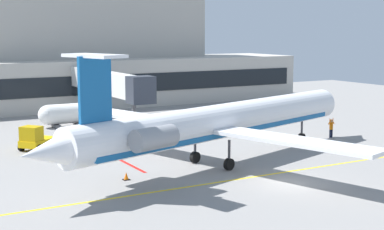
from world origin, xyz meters
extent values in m
cube|color=gray|center=(0.00, 0.00, -0.05)|extent=(120.00, 120.00, 0.10)
cube|color=yellow|center=(0.00, 2.46, 0.00)|extent=(108.00, 0.24, 0.01)
cube|color=red|center=(-7.37, 11.28, 0.00)|extent=(0.30, 8.00, 0.01)
cube|color=#B7B2A8|center=(-0.75, 45.97, 3.19)|extent=(67.67, 11.95, 6.39)
cube|color=#A8A49A|center=(2.63, 48.96, 12.27)|extent=(34.50, 8.36, 11.77)
cube|color=black|center=(-0.75, 39.95, 3.35)|extent=(64.96, 0.12, 2.44)
cube|color=silver|center=(-1.72, 30.68, 4.60)|extent=(1.40, 18.65, 2.40)
cube|color=#2D333D|center=(-1.72, 20.45, 4.60)|extent=(2.40, 2.00, 2.64)
cylinder|color=#4C4C51|center=(-1.72, 38.50, 1.70)|extent=(0.44, 0.44, 3.40)
cylinder|color=#4C4C51|center=(-1.72, 22.15, 1.70)|extent=(0.44, 0.44, 3.40)
cylinder|color=white|center=(-0.74, 7.06, 3.37)|extent=(28.76, 11.37, 2.64)
cube|color=#145999|center=(-0.74, 7.06, 2.65)|extent=(25.89, 10.23, 0.48)
cone|color=white|center=(14.12, 11.77, 3.37)|extent=(3.55, 3.34, 2.59)
cone|color=white|center=(-15.86, 2.28, 3.37)|extent=(3.95, 3.17, 2.24)
cube|color=white|center=(-4.46, 13.66, 2.97)|extent=(6.10, 12.40, 0.28)
cube|color=white|center=(0.01, -0.48, 2.97)|extent=(6.10, 12.40, 0.28)
cylinder|color=gray|center=(-10.32, 6.21, 3.57)|extent=(3.46, 2.34, 1.45)
cylinder|color=gray|center=(-9.06, 2.24, 3.57)|extent=(3.46, 2.34, 1.45)
cube|color=#145999|center=(-12.49, 3.34, 6.73)|extent=(2.34, 0.95, 4.07)
cube|color=white|center=(-12.49, 3.34, 8.76)|extent=(3.04, 4.58, 0.20)
cylinder|color=#3F3F44|center=(9.89, 10.43, 1.48)|extent=(0.20, 0.20, 1.60)
cylinder|color=black|center=(9.89, 10.43, 0.45)|extent=(0.96, 0.61, 0.90)
cylinder|color=#3F3F44|center=(-2.66, 8.25, 1.48)|extent=(0.20, 0.20, 1.60)
cylinder|color=black|center=(-2.66, 8.25, 0.45)|extent=(0.96, 0.61, 0.90)
cylinder|color=#3F3F44|center=(-1.62, 4.98, 1.48)|extent=(0.20, 0.20, 1.60)
cylinder|color=black|center=(-1.62, 4.98, 0.45)|extent=(0.96, 0.61, 0.90)
cube|color=#E5B20C|center=(-12.01, 19.49, 0.64)|extent=(3.62, 3.43, 0.59)
cube|color=#C3970A|center=(-12.70, 18.93, 1.55)|extent=(2.03, 2.08, 1.23)
cylinder|color=black|center=(-12.29, 18.07, 0.35)|extent=(0.72, 0.66, 0.70)
cylinder|color=black|center=(-13.45, 19.50, 0.35)|extent=(0.72, 0.66, 0.70)
cylinder|color=black|center=(-10.57, 19.48, 0.35)|extent=(0.72, 0.66, 0.70)
cylinder|color=black|center=(-11.73, 20.90, 0.35)|extent=(0.72, 0.66, 0.70)
cylinder|color=white|center=(-6.20, 29.91, 1.42)|extent=(4.10, 2.17, 2.13)
sphere|color=white|center=(-4.16, 29.90, 1.42)|extent=(2.09, 2.09, 2.09)
sphere|color=white|center=(-8.24, 29.93, 1.42)|extent=(2.09, 2.09, 2.09)
cube|color=#59595B|center=(-7.42, 29.91, 0.17)|extent=(0.60, 1.92, 0.35)
cube|color=#59595B|center=(-4.97, 29.91, 0.17)|extent=(0.60, 1.92, 0.35)
cylinder|color=#191E33|center=(14.21, 11.09, 0.40)|extent=(0.18, 0.18, 0.80)
cylinder|color=#191E33|center=(14.01, 11.08, 0.40)|extent=(0.18, 0.18, 0.80)
cylinder|color=orange|center=(14.11, 11.08, 1.15)|extent=(0.34, 0.34, 0.69)
sphere|color=tan|center=(14.11, 11.08, 1.61)|extent=(0.24, 0.24, 0.24)
cylinder|color=orange|center=(14.33, 11.09, 1.55)|extent=(0.39, 0.11, 0.50)
cylinder|color=#F2590C|center=(14.33, 11.09, 1.77)|extent=(0.06, 0.06, 0.28)
cylinder|color=orange|center=(13.89, 11.07, 1.55)|extent=(0.39, 0.11, 0.50)
cylinder|color=#F2590C|center=(13.89, 11.07, 1.77)|extent=(0.06, 0.06, 0.28)
cone|color=orange|center=(-9.37, 6.15, 0.28)|extent=(0.36, 0.36, 0.55)
cube|color=black|center=(-9.37, 6.15, 0.02)|extent=(0.47, 0.47, 0.04)
cone|color=orange|center=(8.74, 11.69, 0.28)|extent=(0.36, 0.36, 0.55)
cube|color=black|center=(8.74, 11.69, 0.02)|extent=(0.47, 0.47, 0.04)
camera|label=1|loc=(-24.37, -29.76, 10.28)|focal=53.57mm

